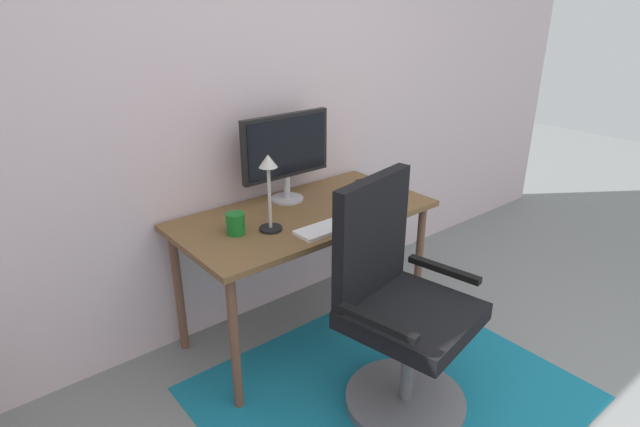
% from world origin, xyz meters
% --- Properties ---
extents(wall_back, '(6.00, 0.10, 2.60)m').
position_xyz_m(wall_back, '(0.00, 2.20, 1.30)').
color(wall_back, silver).
rests_on(wall_back, ground).
extents(area_rug, '(1.63, 1.41, 0.01)m').
position_xyz_m(area_rug, '(0.11, 1.12, 0.00)').
color(area_rug, '#15718F').
rests_on(area_rug, ground).
extents(desk, '(1.35, 0.68, 0.73)m').
position_xyz_m(desk, '(0.13, 1.79, 0.65)').
color(desk, brown).
rests_on(desk, ground).
extents(monitor, '(0.53, 0.18, 0.48)m').
position_xyz_m(monitor, '(0.16, 1.99, 1.01)').
color(monitor, '#B2B2B7').
rests_on(monitor, desk).
extents(keyboard, '(0.43, 0.13, 0.02)m').
position_xyz_m(keyboard, '(0.13, 1.54, 0.73)').
color(keyboard, white).
rests_on(keyboard, desk).
extents(computer_mouse, '(0.06, 0.10, 0.03)m').
position_xyz_m(computer_mouse, '(0.45, 1.54, 0.74)').
color(computer_mouse, black).
rests_on(computer_mouse, desk).
extents(coffee_cup, '(0.09, 0.09, 0.10)m').
position_xyz_m(coffee_cup, '(-0.29, 1.78, 0.78)').
color(coffee_cup, '#176F24').
rests_on(coffee_cup, desk).
extents(cell_phone, '(0.08, 0.15, 0.01)m').
position_xyz_m(cell_phone, '(0.69, 1.90, 0.73)').
color(cell_phone, black).
rests_on(cell_phone, desk).
extents(desk_lamp, '(0.11, 0.11, 0.38)m').
position_xyz_m(desk_lamp, '(-0.14, 1.71, 0.97)').
color(desk_lamp, black).
rests_on(desk_lamp, desk).
extents(office_chair, '(0.64, 0.59, 1.07)m').
position_xyz_m(office_chair, '(0.10, 1.08, 0.45)').
color(office_chair, slate).
rests_on(office_chair, ground).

